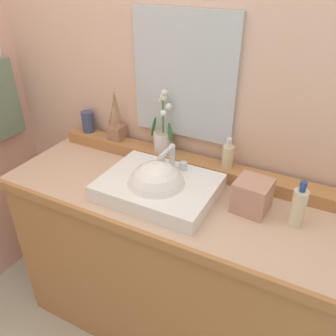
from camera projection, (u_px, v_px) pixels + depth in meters
floor at (172, 329)px, 1.94m from camera, size 3.05×3.72×0.10m
wall_back at (214, 58)px, 1.51m from camera, size 3.05×0.20×2.71m
vanity_cabinet at (173, 267)px, 1.69m from camera, size 1.51×0.56×0.88m
back_ledge at (194, 164)px, 1.61m from camera, size 1.42×0.10×0.06m
sink_basin at (157, 189)px, 1.44m from camera, size 0.47×0.35×0.27m
potted_plant at (163, 135)px, 1.63m from camera, size 0.13×0.09×0.30m
soap_dispenser at (228, 156)px, 1.51m from camera, size 0.05×0.05×0.14m
tumbler_cup at (88, 122)px, 1.83m from camera, size 0.06×0.06×0.11m
reed_diffuser at (117, 132)px, 1.76m from camera, size 0.10×0.09×0.25m
lotion_bottle at (298, 207)px, 1.25m from camera, size 0.05×0.06×0.19m
tissue_box at (252, 196)px, 1.34m from camera, size 0.14×0.14×0.13m
mirror at (184, 77)px, 1.49m from camera, size 0.48×0.02×0.55m
hand_towel at (3, 100)px, 1.87m from camera, size 0.02×0.19×0.42m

